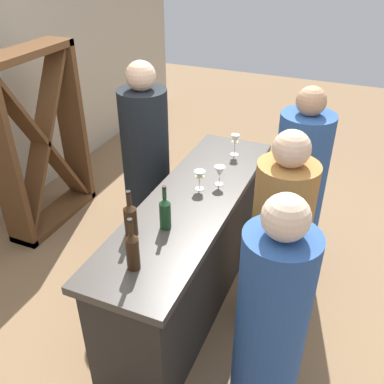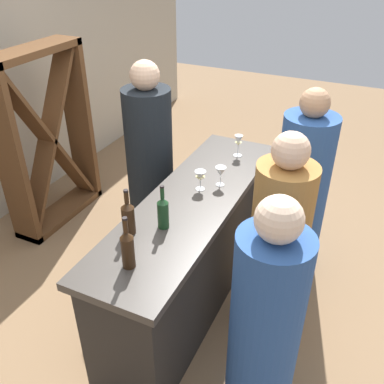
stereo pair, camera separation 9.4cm
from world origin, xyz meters
name	(u,v)px [view 2 (the right image)]	position (x,y,z in m)	size (l,w,h in m)	color
ground_plane	(192,297)	(0.00, 0.00, 0.00)	(12.00, 12.00, 0.00)	#846647
bar_counter	(192,251)	(0.00, 0.00, 0.46)	(2.01, 0.56, 0.91)	#2A2723
wine_rack	(48,140)	(0.47, 1.65, 0.81)	(0.96, 0.28, 1.62)	brown
wine_bottle_leftmost_amber_brown	(128,248)	(-0.74, 0.02, 1.02)	(0.07, 0.07, 0.31)	#331E0F
wine_bottle_second_left_amber_brown	(128,217)	(-0.49, 0.17, 1.02)	(0.08, 0.08, 0.29)	#331E0F
wine_bottle_center_olive_green	(163,212)	(-0.35, 0.02, 1.01)	(0.07, 0.07, 0.28)	#193D1E
wine_glass_near_left	(221,172)	(0.24, -0.10, 1.00)	(0.08, 0.08, 0.14)	white
wine_glass_near_center	(238,142)	(0.72, -0.06, 1.02)	(0.07, 0.07, 0.17)	white
wine_glass_near_right	(201,177)	(0.13, 0.00, 1.00)	(0.08, 0.08, 0.14)	white
person_left_guest	(301,193)	(0.73, -0.58, 0.69)	(0.49, 0.49, 1.52)	#284C8C
person_center_guest	(265,324)	(-0.59, -0.70, 0.66)	(0.46, 0.46, 1.44)	#284C8C
person_right_guest	(278,248)	(0.03, -0.60, 0.68)	(0.49, 0.49, 1.48)	#9E6B33
person_server_behind	(150,167)	(0.51, 0.62, 0.75)	(0.44, 0.44, 1.62)	black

